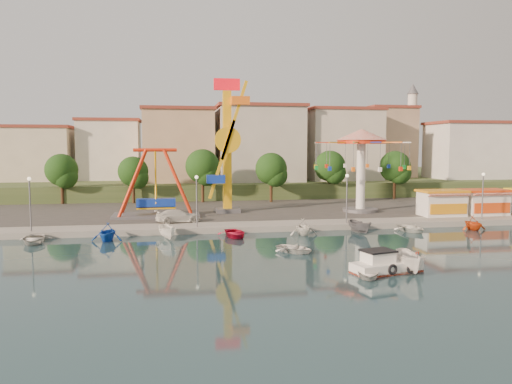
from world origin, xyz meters
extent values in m
plane|color=#15313A|center=(0.00, 0.00, 0.00)|extent=(200.00, 200.00, 0.00)
cube|color=#9E998E|center=(0.00, 62.00, 0.30)|extent=(200.00, 100.00, 0.60)
cube|color=#4C4944|center=(0.00, 30.00, 0.60)|extent=(90.00, 28.00, 0.01)
cube|color=#384C26|center=(0.00, 67.00, 1.50)|extent=(200.00, 60.00, 3.00)
cube|color=#59595E|center=(-12.34, 21.61, 0.75)|extent=(10.00, 5.00, 0.30)
cube|color=#1435B0|center=(-12.34, 21.61, 2.20)|extent=(4.50, 1.40, 1.00)
cylinder|color=red|center=(-12.34, 21.61, 8.40)|extent=(5.00, 0.40, 0.40)
cube|color=#59595E|center=(-3.65, 24.04, 0.85)|extent=(3.00, 3.00, 0.50)
cube|color=yellow|center=(-3.65, 24.04, 8.10)|extent=(1.00, 1.00, 15.00)
cube|color=red|center=(-3.65, 24.04, 16.40)|extent=(3.20, 0.50, 1.40)
cylinder|color=yellow|center=(-3.65, 23.24, 9.60)|extent=(3.20, 0.50, 3.20)
cube|color=yellow|center=(-2.88, 23.04, 11.98)|extent=(3.39, 0.35, 9.63)
cube|color=orange|center=(-2.12, 23.04, 14.36)|extent=(2.20, 1.20, 1.00)
cylinder|color=#59595E|center=(12.95, 21.70, 0.80)|extent=(4.40, 4.40, 0.40)
cylinder|color=white|center=(12.95, 21.70, 5.10)|extent=(1.10, 1.10, 9.00)
cylinder|color=red|center=(12.95, 21.70, 9.40)|extent=(6.00, 6.00, 0.50)
cone|color=red|center=(12.95, 21.70, 10.30)|extent=(6.40, 6.40, 1.40)
cube|color=white|center=(21.07, 16.50, 2.00)|extent=(5.00, 3.00, 2.80)
cube|color=orange|center=(21.07, 16.50, 3.55)|extent=(5.40, 3.40, 0.25)
cube|color=red|center=(21.07, 14.80, 3.20)|extent=(5.00, 0.77, 0.43)
cube|color=white|center=(26.63, 16.50, 2.00)|extent=(5.00, 3.00, 2.80)
cube|color=#D14110|center=(26.63, 16.50, 3.55)|extent=(5.40, 3.40, 0.25)
cube|color=red|center=(26.63, 14.80, 3.20)|extent=(5.00, 0.77, 0.43)
cylinder|color=#59595E|center=(-24.00, 13.00, 3.10)|extent=(0.14, 0.14, 5.00)
cylinder|color=#59595E|center=(-8.00, 13.00, 3.10)|extent=(0.14, 0.14, 5.00)
cylinder|color=#59595E|center=(8.00, 13.00, 3.10)|extent=(0.14, 0.14, 5.00)
cylinder|color=#59595E|center=(24.00, 13.00, 3.10)|extent=(0.14, 0.14, 5.00)
cylinder|color=#382314|center=(-26.00, 36.98, 2.40)|extent=(0.44, 0.44, 3.60)
sphere|color=black|center=(-26.00, 36.98, 5.49)|extent=(4.60, 4.60, 4.60)
cylinder|color=#382314|center=(-16.00, 36.24, 2.30)|extent=(0.44, 0.44, 3.40)
sphere|color=black|center=(-16.00, 36.24, 5.22)|extent=(4.35, 4.35, 4.35)
cylinder|color=#382314|center=(-6.00, 35.81, 2.56)|extent=(0.44, 0.44, 3.92)
sphere|color=black|center=(-6.00, 35.81, 5.94)|extent=(5.02, 5.02, 5.02)
cylinder|color=#382314|center=(4.00, 34.36, 2.43)|extent=(0.44, 0.44, 3.66)
sphere|color=black|center=(4.00, 34.36, 5.58)|extent=(4.68, 4.68, 4.68)
cylinder|color=#382314|center=(14.00, 37.35, 2.50)|extent=(0.44, 0.44, 3.80)
sphere|color=black|center=(14.00, 37.35, 5.77)|extent=(4.86, 4.86, 4.86)
cylinder|color=#382314|center=(24.00, 35.54, 2.49)|extent=(0.44, 0.44, 3.77)
sphere|color=black|center=(24.00, 35.54, 5.73)|extent=(4.83, 4.83, 4.83)
cube|color=beige|center=(-33.37, 46.06, 8.93)|extent=(9.26, 9.53, 11.87)
cube|color=silver|center=(-21.33, 51.38, 7.32)|extent=(12.33, 9.01, 8.63)
cube|color=tan|center=(-8.19, 51.96, 8.62)|extent=(11.95, 9.28, 11.23)
cube|color=beige|center=(5.60, 48.80, 7.60)|extent=(12.59, 10.50, 9.20)
cube|color=beige|center=(19.07, 52.20, 7.62)|extent=(10.75, 9.23, 9.24)
cube|color=tan|center=(32.37, 50.33, 8.61)|extent=(12.77, 10.96, 11.21)
cube|color=silver|center=(44.15, 48.77, 9.18)|extent=(8.23, 8.98, 12.36)
cube|color=beige|center=(56.03, 53.70, 7.38)|extent=(11.59, 10.93, 8.76)
cylinder|color=silver|center=(36.00, 54.00, 11.00)|extent=(1.80, 1.80, 16.00)
cylinder|color=#59595E|center=(36.00, 54.00, 16.00)|extent=(2.80, 2.80, 0.30)
cone|color=#59595E|center=(36.00, 54.00, 20.00)|extent=(2.20, 2.20, 2.00)
cube|color=white|center=(4.24, -5.55, 0.30)|extent=(5.28, 3.01, 0.90)
cube|color=red|center=(4.24, -5.55, 0.08)|extent=(5.28, 3.01, 0.16)
cube|color=white|center=(3.64, -5.45, 1.04)|extent=(2.28, 1.92, 0.90)
cube|color=black|center=(3.64, -5.45, 1.54)|extent=(2.52, 2.16, 0.12)
torus|color=black|center=(4.24, -6.54, 0.45)|extent=(0.78, 0.37, 0.76)
torus|color=black|center=(5.63, -6.49, 0.45)|extent=(0.78, 0.37, 0.76)
imported|color=white|center=(-0.47, 1.96, 0.35)|extent=(4.00, 4.10, 0.69)
imported|color=silver|center=(2.44, -6.59, 0.32)|extent=(3.03, 3.59, 0.64)
imported|color=white|center=(5.91, -5.76, 0.75)|extent=(1.99, 4.05, 1.50)
imported|color=silver|center=(-9.87, 16.44, 1.30)|extent=(5.12, 3.00, 1.39)
imported|color=beige|center=(-22.97, 9.80, 0.41)|extent=(3.20, 4.23, 0.82)
imported|color=blue|center=(-16.48, 9.80, 0.87)|extent=(3.32, 3.70, 1.74)
imported|color=white|center=(-10.95, 9.80, 0.69)|extent=(2.13, 3.80, 1.38)
imported|color=red|center=(-4.53, 9.80, 0.41)|extent=(3.35, 4.29, 0.81)
imported|color=silver|center=(2.34, 9.80, 0.84)|extent=(2.91, 3.32, 1.67)
imported|color=#58585D|center=(8.27, 9.80, 0.68)|extent=(2.05, 3.73, 1.36)
imported|color=white|center=(13.91, 9.80, 0.38)|extent=(3.39, 4.16, 0.75)
imported|color=#CC4112|center=(20.85, 9.80, 0.77)|extent=(2.63, 3.02, 1.54)
camera|label=1|loc=(-10.46, -37.75, 8.75)|focal=35.00mm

